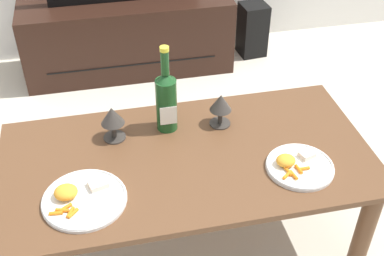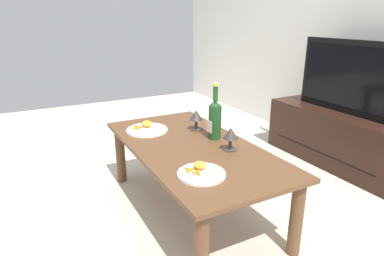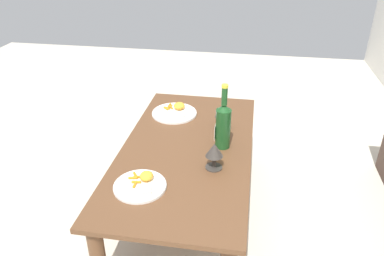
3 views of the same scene
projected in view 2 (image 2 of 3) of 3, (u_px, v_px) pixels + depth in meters
ground_plane at (192, 210)px, 2.20m from camera, size 6.40×6.40×0.00m
dining_table at (192, 156)px, 2.08m from camera, size 1.38×0.70×0.46m
tv_stand at (338, 138)px, 2.84m from camera, size 1.27×0.43×0.46m
tv_screen at (347, 77)px, 2.67m from camera, size 0.89×0.05×0.58m
wine_bottle at (215, 118)px, 2.13m from camera, size 0.08×0.08×0.36m
goblet_left at (196, 116)px, 2.31m from camera, size 0.09×0.09×0.14m
goblet_right at (230, 135)px, 1.95m from camera, size 0.09×0.09×0.14m
dinner_plate_left at (147, 129)px, 2.31m from camera, size 0.29×0.29×0.06m
dinner_plate_right at (201, 173)px, 1.67m from camera, size 0.25×0.25×0.05m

